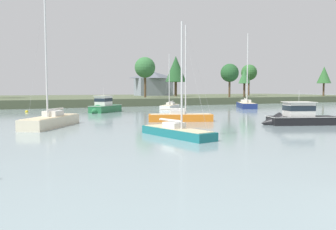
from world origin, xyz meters
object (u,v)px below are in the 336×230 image
sailboat_navy (246,106)px  mooring_buoy_yellow (27,112)px  cruiser_green (103,108)px  sailboat_cream (51,124)px  sailboat_white (170,108)px  sailboat_orange (180,119)px  sailboat_teal (177,134)px  cruiser_black (295,119)px

sailboat_navy → mooring_buoy_yellow: bearing=174.4°
cruiser_green → sailboat_cream: 22.06m
sailboat_white → mooring_buoy_yellow: (-25.28, 1.91, -0.15)m
sailboat_orange → mooring_buoy_yellow: (-15.99, 24.82, -0.16)m
sailboat_navy → sailboat_white: 16.32m
cruiser_green → sailboat_cream: (-10.24, -19.54, -0.34)m
sailboat_teal → sailboat_cream: (-8.36, 11.99, 0.09)m
sailboat_white → cruiser_black: bearing=-89.7°
sailboat_orange → cruiser_black: size_ratio=1.36×
sailboat_navy → mooring_buoy_yellow: (-41.46, 4.05, -0.22)m
cruiser_black → sailboat_white: 31.62m
cruiser_black → sailboat_cream: bearing=160.2°
sailboat_navy → sailboat_cream: size_ratio=1.07×
cruiser_green → sailboat_white: sailboat_white is taller
sailboat_white → mooring_buoy_yellow: sailboat_white is taller
cruiser_black → sailboat_cream: 25.64m
cruiser_green → sailboat_white: size_ratio=0.69×
cruiser_green → sailboat_orange: bearing=-77.2°
cruiser_black → cruiser_green: cruiser_green is taller
sailboat_teal → sailboat_white: 38.23m
sailboat_cream → sailboat_orange: bearing=-0.0°
sailboat_orange → sailboat_white: (9.28, 22.91, -0.01)m
sailboat_white → sailboat_orange: bearing=-112.1°
sailboat_orange → mooring_buoy_yellow: sailboat_orange is taller
cruiser_black → sailboat_cream: (-24.12, 8.71, -0.28)m
sailboat_teal → sailboat_navy: (31.79, 32.76, 0.09)m
cruiser_black → sailboat_cream: sailboat_cream is taller
cruiser_black → mooring_buoy_yellow: bearing=127.2°
sailboat_orange → cruiser_black: bearing=-42.7°
sailboat_teal → cruiser_green: (1.88, 31.53, 0.43)m
sailboat_orange → cruiser_green: 20.05m
sailboat_navy → cruiser_green: (-29.91, -1.22, 0.33)m
mooring_buoy_yellow → cruiser_green: bearing=-24.5°
sailboat_navy → sailboat_orange: bearing=-140.8°
sailboat_cream → sailboat_teal: bearing=-55.1°
sailboat_orange → cruiser_green: bearing=102.8°
sailboat_teal → cruiser_green: size_ratio=1.25×
cruiser_green → mooring_buoy_yellow: size_ratio=13.54×
sailboat_navy → mooring_buoy_yellow: 41.65m
sailboat_teal → mooring_buoy_yellow: size_ratio=16.98×
sailboat_teal → sailboat_white: (15.61, 34.90, 0.02)m
sailboat_navy → sailboat_white: sailboat_navy is taller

